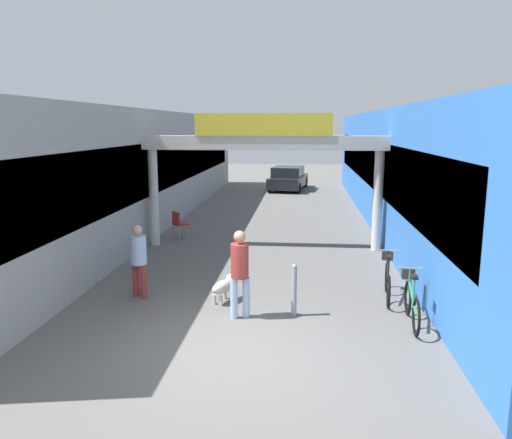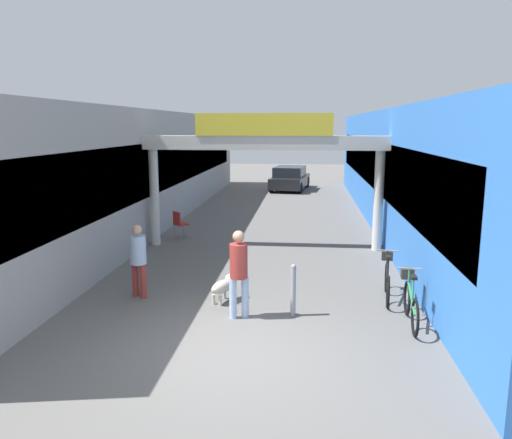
{
  "view_description": "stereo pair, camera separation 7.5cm",
  "coord_description": "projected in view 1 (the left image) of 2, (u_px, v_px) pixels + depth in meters",
  "views": [
    {
      "loc": [
        1.16,
        -7.53,
        3.64
      ],
      "look_at": [
        0.0,
        4.76,
        1.3
      ],
      "focal_mm": 35.0,
      "sensor_mm": 36.0,
      "label": 1
    },
    {
      "loc": [
        1.24,
        -7.53,
        3.64
      ],
      "look_at": [
        0.0,
        4.76,
        1.3
      ],
      "focal_mm": 35.0,
      "sensor_mm": 36.0,
      "label": 2
    }
  ],
  "objects": [
    {
      "name": "bicycle_green_nearest",
      "position": [
        411.0,
        300.0,
        9.29
      ],
      "size": [
        0.46,
        1.69,
        0.98
      ],
      "color": "black",
      "rests_on": "ground_plane"
    },
    {
      "name": "storefront_left",
      "position": [
        139.0,
        167.0,
        19.0
      ],
      "size": [
        3.0,
        26.0,
        4.13
      ],
      "color": "#9E9993",
      "rests_on": "ground_plane"
    },
    {
      "name": "parked_car_black",
      "position": [
        288.0,
        178.0,
        28.44
      ],
      "size": [
        2.27,
        4.2,
        1.33
      ],
      "color": "black",
      "rests_on": "ground_plane"
    },
    {
      "name": "dog_on_leash",
      "position": [
        225.0,
        286.0,
        10.4
      ],
      "size": [
        0.54,
        0.76,
        0.54
      ],
      "color": "beige",
      "rests_on": "ground_plane"
    },
    {
      "name": "bollard_post_metal",
      "position": [
        294.0,
        290.0,
        9.6
      ],
      "size": [
        0.1,
        0.1,
        1.03
      ],
      "color": "gray",
      "rests_on": "ground_plane"
    },
    {
      "name": "pedestrian_with_dog",
      "position": [
        240.0,
        268.0,
        9.42
      ],
      "size": [
        0.44,
        0.44,
        1.71
      ],
      "color": "#A5BFE0",
      "rests_on": "ground_plane"
    },
    {
      "name": "bicycle_black_second",
      "position": [
        388.0,
        278.0,
        10.64
      ],
      "size": [
        0.46,
        1.68,
        0.98
      ],
      "color": "black",
      "rests_on": "ground_plane"
    },
    {
      "name": "pedestrian_companion",
      "position": [
        139.0,
        257.0,
        10.56
      ],
      "size": [
        0.46,
        0.46,
        1.58
      ],
      "color": "#99332D",
      "rests_on": "ground_plane"
    },
    {
      "name": "storefront_right",
      "position": [
        412.0,
        169.0,
        18.06
      ],
      "size": [
        3.0,
        26.0,
        4.13
      ],
      "color": "blue",
      "rests_on": "ground_plane"
    },
    {
      "name": "cafe_chair_red_nearer",
      "position": [
        179.0,
        222.0,
        16.17
      ],
      "size": [
        0.57,
        0.57,
        0.89
      ],
      "color": "gray",
      "rests_on": "ground_plane"
    },
    {
      "name": "ground_plane",
      "position": [
        229.0,
        351.0,
        8.16
      ],
      "size": [
        80.0,
        80.0,
        0.0
      ],
      "primitive_type": "plane",
      "color": "#605E5B"
    },
    {
      "name": "arcade_sign_gateway",
      "position": [
        264.0,
        153.0,
        14.57
      ],
      "size": [
        7.4,
        0.47,
        3.98
      ],
      "color": "beige",
      "rests_on": "ground_plane"
    }
  ]
}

